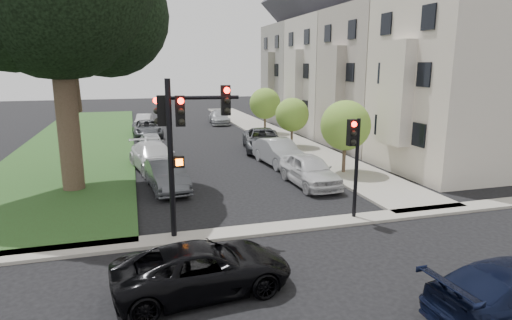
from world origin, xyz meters
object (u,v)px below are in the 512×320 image
object	(u,v)px
small_tree_a	(345,125)
car_parked_2	(263,140)
traffic_signal_secondary	(354,150)
traffic_signal_main	(183,130)
small_tree_c	(265,104)
car_parked_4	(219,117)
car_cross_near	(203,268)
car_parked_9	(144,121)
car_parked_8	(147,129)
car_parked_1	(279,152)
car_parked_0	(309,170)
small_tree_b	(292,115)
car_parked_5	(167,175)
car_parked_7	(152,143)
car_parked_6	(154,157)

from	to	relation	value
small_tree_a	car_parked_2	xyz separation A→B (m)	(-2.36, 7.67, -1.95)
small_tree_a	traffic_signal_secondary	size ratio (longest dim) A/B	1.03
traffic_signal_main	traffic_signal_secondary	size ratio (longest dim) A/B	1.38
small_tree_a	traffic_signal_main	world-z (taller)	traffic_signal_main
small_tree_c	car_parked_2	distance (m)	7.72
traffic_signal_main	car_parked_4	bearing A→B (deg)	76.46
traffic_signal_secondary	small_tree_c	bearing A→B (deg)	81.71
car_cross_near	car_parked_9	xyz separation A→B (m)	(-0.51, 32.66, -0.02)
car_parked_8	car_parked_1	bearing A→B (deg)	-63.38
car_parked_4	car_parked_9	distance (m)	7.57
traffic_signal_secondary	car_parked_0	size ratio (longest dim) A/B	0.86
traffic_signal_main	car_cross_near	bearing A→B (deg)	-90.27
small_tree_b	traffic_signal_main	xyz separation A→B (m)	(-9.56, -14.74, 1.38)
car_parked_2	car_parked_8	bearing A→B (deg)	142.38
small_tree_b	car_cross_near	xyz separation A→B (m)	(-9.58, -18.60, -1.78)
small_tree_b	traffic_signal_secondary	bearing A→B (deg)	-101.92
car_parked_5	car_parked_7	size ratio (longest dim) A/B	1.13
small_tree_a	car_parked_2	distance (m)	8.26
car_cross_near	car_parked_0	bearing A→B (deg)	-43.34
traffic_signal_main	car_parked_1	size ratio (longest dim) A/B	1.16
car_parked_5	car_parked_6	world-z (taller)	car_parked_6
car_parked_0	car_parked_7	distance (m)	13.06
car_parked_0	car_parked_8	distance (m)	19.26
car_parked_1	car_parked_9	bearing A→B (deg)	105.72
car_parked_2	car_parked_9	world-z (taller)	car_parked_2
car_parked_4	car_parked_9	bearing A→B (deg)	-172.53
traffic_signal_main	car_parked_9	world-z (taller)	traffic_signal_main
traffic_signal_secondary	small_tree_b	bearing A→B (deg)	78.08
car_parked_2	car_parked_7	size ratio (longest dim) A/B	1.44
car_parked_7	small_tree_b	bearing A→B (deg)	-9.41
car_parked_9	small_tree_c	bearing A→B (deg)	-27.26
car_cross_near	car_parked_8	world-z (taller)	car_parked_8
small_tree_c	car_parked_1	distance (m)	12.13
small_tree_b	car_parked_6	xyz separation A→B (m)	(-10.10, -4.23, -1.66)
car_parked_0	car_parked_4	bearing A→B (deg)	87.92
car_cross_near	car_parked_5	world-z (taller)	car_parked_5
small_tree_c	car_parked_5	size ratio (longest dim) A/B	0.92
car_parked_7	car_parked_9	bearing A→B (deg)	87.60
car_parked_6	car_parked_9	size ratio (longest dim) A/B	1.38
car_parked_6	car_parked_8	distance (m)	12.33
traffic_signal_secondary	car_parked_8	world-z (taller)	traffic_signal_secondary
small_tree_a	car_parked_6	distance (m)	11.00
traffic_signal_main	car_parked_2	size ratio (longest dim) A/B	0.98
small_tree_a	car_parked_9	bearing A→B (deg)	114.45
car_parked_4	car_parked_5	bearing A→B (deg)	-102.93
traffic_signal_main	car_parked_7	world-z (taller)	traffic_signal_main
traffic_signal_main	traffic_signal_secondary	bearing A→B (deg)	-0.39
traffic_signal_secondary	car_parked_6	xyz separation A→B (m)	(-6.97, 10.55, -2.01)
car_parked_8	car_parked_0	bearing A→B (deg)	-70.16
car_cross_near	car_parked_9	size ratio (longest dim) A/B	1.23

